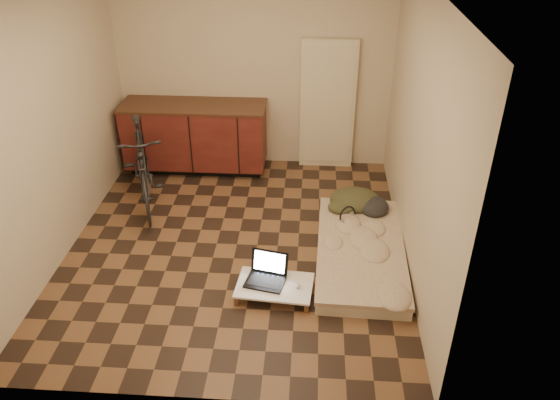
# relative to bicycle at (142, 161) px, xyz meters

# --- Properties ---
(room_shell) EXTENTS (3.50, 4.00, 2.60)m
(room_shell) POSITION_rel_bicycle_xyz_m (1.20, -0.81, 0.76)
(room_shell) COLOR brown
(room_shell) RESTS_ON ground
(cabinets) EXTENTS (1.84, 0.62, 0.91)m
(cabinets) POSITION_rel_bicycle_xyz_m (0.45, 0.89, -0.08)
(cabinets) COLOR black
(cabinets) RESTS_ON ground
(appliance_panel) EXTENTS (0.70, 0.10, 1.70)m
(appliance_panel) POSITION_rel_bicycle_xyz_m (2.15, 1.13, 0.31)
(appliance_panel) COLOR beige
(appliance_panel) RESTS_ON ground
(bicycle) EXTENTS (1.01, 1.75, 1.09)m
(bicycle) POSITION_rel_bicycle_xyz_m (0.00, 0.00, 0.00)
(bicycle) COLOR black
(bicycle) RESTS_ON ground
(futon) EXTENTS (0.93, 1.86, 0.16)m
(futon) POSITION_rel_bicycle_xyz_m (2.50, -0.97, -0.46)
(futon) COLOR beige
(futon) RESTS_ON ground
(clothing_pile) EXTENTS (0.62, 0.52, 0.24)m
(clothing_pile) POSITION_rel_bicycle_xyz_m (2.53, -0.18, -0.27)
(clothing_pile) COLOR #373820
(clothing_pile) RESTS_ON futon
(headphones) EXTENTS (0.34, 0.34, 0.17)m
(headphones) POSITION_rel_bicycle_xyz_m (2.38, -0.54, -0.30)
(headphones) COLOR black
(headphones) RESTS_ON futon
(lap_desk) EXTENTS (0.74, 0.51, 0.12)m
(lap_desk) POSITION_rel_bicycle_xyz_m (1.66, -1.59, -0.44)
(lap_desk) COLOR brown
(lap_desk) RESTS_ON ground
(laptop) EXTENTS (0.41, 0.39, 0.25)m
(laptop) POSITION_rel_bicycle_xyz_m (1.58, -1.52, -0.38)
(laptop) COLOR black
(laptop) RESTS_ON lap_desk
(mouse) EXTENTS (0.07, 0.09, 0.03)m
(mouse) POSITION_rel_bicycle_xyz_m (1.87, -1.61, -0.41)
(mouse) COLOR silver
(mouse) RESTS_ON lap_desk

